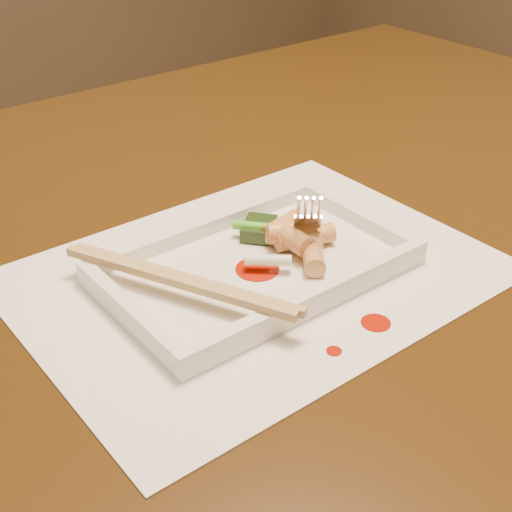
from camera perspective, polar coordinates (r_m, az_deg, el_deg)
table at (r=0.77m, az=-1.66°, el=-3.71°), size 1.40×0.90×0.75m
placemat at (r=0.62m, az=0.00°, el=-1.46°), size 0.40×0.30×0.00m
sauce_splatter_a at (r=0.57m, az=9.56°, el=-5.29°), size 0.02×0.02×0.00m
sauce_splatter_b at (r=0.54m, az=6.26°, el=-7.56°), size 0.01×0.01×0.00m
plate_base at (r=0.62m, az=0.00°, el=-1.10°), size 0.26×0.16×0.01m
plate_rim_far at (r=0.67m, az=-3.93°, el=2.41°), size 0.26×0.01×0.01m
plate_rim_near at (r=0.57m, az=4.62°, el=-3.34°), size 0.26×0.01×0.01m
plate_rim_left at (r=0.56m, az=-10.05°, el=-4.38°), size 0.01×0.14×0.01m
plate_rim_right at (r=0.69m, az=8.16°, el=3.14°), size 0.01×0.14×0.01m
veg_piece at (r=0.66m, az=0.25°, el=2.24°), size 0.05×0.05×0.01m
scallion_white at (r=0.60m, az=0.97°, el=-0.33°), size 0.04×0.03×0.01m
scallion_green at (r=0.65m, az=1.83°, el=2.16°), size 0.06×0.07×0.01m
chopstick_a at (r=0.57m, az=-6.49°, el=-2.03°), size 0.10×0.20×0.01m
chopstick_b at (r=0.57m, az=-5.82°, el=-1.76°), size 0.10×0.20×0.01m
fork at (r=0.64m, az=4.00°, el=7.64°), size 0.09×0.10×0.14m
sauce_blob_0 at (r=0.61m, az=0.11°, el=-1.05°), size 0.04×0.04×0.00m
rice_cake_0 at (r=0.64m, az=4.08°, el=1.57°), size 0.05×0.03×0.02m
rice_cake_1 at (r=0.64m, az=3.50°, el=1.47°), size 0.05×0.03×0.02m
rice_cake_2 at (r=0.63m, az=2.88°, el=1.45°), size 0.02×0.04×0.02m
rice_cake_3 at (r=0.64m, az=3.14°, el=1.42°), size 0.04×0.05×0.02m
rice_cake_4 at (r=0.66m, az=2.10°, el=2.42°), size 0.05×0.02×0.02m
rice_cake_5 at (r=0.64m, az=2.89°, el=1.92°), size 0.05×0.04×0.02m
rice_cake_6 at (r=0.61m, az=4.59°, el=0.01°), size 0.04×0.04×0.02m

